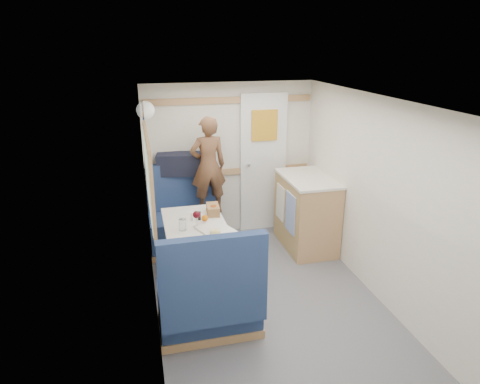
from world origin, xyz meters
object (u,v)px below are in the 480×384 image
object	(u,v)px
beer_glass	(213,210)
pepper_grinder	(199,216)
bench_near	(210,304)
wine_glass	(197,215)
person	(208,166)
tray	(216,230)
dome_light	(145,110)
bench_far	(186,226)
salt_grinder	(192,216)
duffel_bag	(179,164)
galley_counter	(306,212)
cheese_block	(215,232)
dinette_table	(195,235)
bread_loaf	(213,210)
orange_fruit	(205,218)
tumbler_left	(183,225)

from	to	relation	value
beer_glass	pepper_grinder	distance (m)	0.19
bench_near	pepper_grinder	distance (m)	1.02
wine_glass	person	bearing A→B (deg)	73.59
person	beer_glass	world-z (taller)	person
tray	wine_glass	world-z (taller)	wine_glass
dome_light	beer_glass	xyz separation A→B (m)	(0.61, -0.71, -0.98)
bench_far	salt_grinder	distance (m)	0.94
person	duffel_bag	world-z (taller)	person
bench_near	dome_light	size ratio (longest dim) A/B	5.25
dome_light	galley_counter	size ratio (longest dim) A/B	0.22
bench_far	dome_light	xyz separation A→B (m)	(-0.39, -0.01, 1.45)
bench_far	pepper_grinder	bearing A→B (deg)	-86.03
cheese_block	pepper_grinder	world-z (taller)	pepper_grinder
cheese_block	salt_grinder	size ratio (longest dim) A/B	1.17
dinette_table	duffel_bag	world-z (taller)	duffel_bag
bench_near	pepper_grinder	bearing A→B (deg)	86.38
salt_grinder	cheese_block	bearing A→B (deg)	-67.87
bench_far	bench_near	distance (m)	1.73
galley_counter	salt_grinder	xyz separation A→B (m)	(-1.48, -0.50, 0.30)
galley_counter	wine_glass	size ratio (longest dim) A/B	5.48
dinette_table	salt_grinder	bearing A→B (deg)	110.64
galley_counter	pepper_grinder	size ratio (longest dim) A/B	10.27
dinette_table	bread_loaf	xyz separation A→B (m)	(0.22, 0.17, 0.20)
dome_light	orange_fruit	world-z (taller)	dome_light
wine_glass	tumbler_left	bearing A→B (deg)	-160.91
bench_near	galley_counter	xyz separation A→B (m)	(1.47, 1.41, 0.17)
tray	bench_far	bearing A→B (deg)	98.78
dome_light	salt_grinder	xyz separation A→B (m)	(0.37, -0.80, -0.99)
bench_near	pepper_grinder	size ratio (longest dim) A/B	11.72
dome_light	tumbler_left	world-z (taller)	dome_light
dinette_table	dome_light	xyz separation A→B (m)	(-0.39, 0.85, 1.18)
duffel_bag	dinette_table	bearing A→B (deg)	-78.71
person	beer_glass	distance (m)	0.80
salt_grinder	bread_loaf	xyz separation A→B (m)	(0.24, 0.12, 0.01)
bench_far	tumbler_left	distance (m)	1.16
bench_far	galley_counter	xyz separation A→B (m)	(1.47, -0.31, 0.17)
tumbler_left	pepper_grinder	bearing A→B (deg)	47.89
dinette_table	orange_fruit	size ratio (longest dim) A/B	13.43
person	tumbler_left	world-z (taller)	person
dinette_table	person	bearing A→B (deg)	70.94
tumbler_left	bread_loaf	xyz separation A→B (m)	(0.36, 0.35, -0.01)
tray	wine_glass	size ratio (longest dim) A/B	2.21
tray	tumbler_left	distance (m)	0.33
duffel_bag	dome_light	bearing A→B (deg)	-133.65
beer_glass	bread_loaf	xyz separation A→B (m)	(0.00, 0.03, -0.00)
pepper_grinder	dome_light	bearing A→B (deg)	118.89
dinette_table	orange_fruit	bearing A→B (deg)	-28.84
dinette_table	bench_near	bearing A→B (deg)	-90.00
person	pepper_grinder	bearing A→B (deg)	68.59
bench_near	beer_glass	bearing A→B (deg)	77.35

